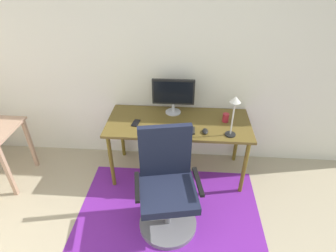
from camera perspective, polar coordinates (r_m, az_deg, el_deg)
name	(u,v)px	position (r m, az deg, el deg)	size (l,w,h in m)	color
wall_back	(167,60)	(3.18, -0.18, 13.61)	(6.00, 0.10, 2.60)	silver
area_rug	(169,216)	(3.01, 0.13, -18.34)	(1.91, 1.43, 0.01)	#6A2190
desk	(178,127)	(3.09, 2.19, -0.16)	(1.59, 0.68, 0.74)	brown
monitor	(173,94)	(3.11, 1.12, 6.76)	(0.48, 0.18, 0.42)	#B2B2B7
keyboard	(174,130)	(2.89, 1.34, -0.81)	(0.43, 0.13, 0.02)	black
computer_mouse	(205,131)	(2.88, 7.77, -1.08)	(0.06, 0.10, 0.03)	black
coffee_cup	(226,118)	(3.09, 11.92, 1.72)	(0.07, 0.07, 0.10)	maroon
cell_phone	(136,123)	(3.04, -6.73, 0.64)	(0.07, 0.14, 0.01)	black
desk_lamp	(234,108)	(2.74, 13.64, 3.66)	(0.11, 0.11, 0.44)	black
office_chair	(167,191)	(2.68, -0.19, -13.32)	(0.65, 0.61, 1.05)	slate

